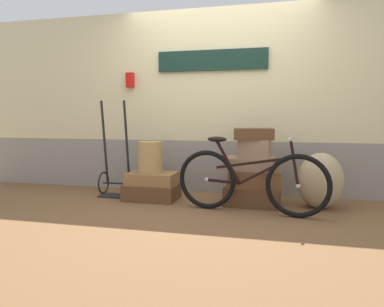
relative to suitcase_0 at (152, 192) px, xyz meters
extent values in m
cube|color=brown|center=(0.74, -0.20, -0.13)|extent=(9.07, 5.20, 0.06)
cube|color=gray|center=(0.74, 0.65, 0.26)|extent=(7.07, 0.20, 0.71)
cube|color=beige|center=(0.74, 0.65, 1.48)|extent=(7.07, 0.20, 1.74)
cube|color=#142D23|center=(0.66, 0.53, 1.67)|extent=(1.45, 0.04, 0.26)
cube|color=red|center=(-0.48, 0.51, 1.44)|extent=(0.10, 0.08, 0.20)
cube|color=brown|center=(0.00, 0.00, 0.00)|extent=(0.65, 0.46, 0.19)
cube|color=olive|center=(0.00, 0.00, 0.17)|extent=(0.60, 0.41, 0.14)
cube|color=brown|center=(1.25, 0.02, 0.01)|extent=(0.65, 0.49, 0.22)
cube|color=brown|center=(1.25, 0.03, 0.22)|extent=(0.64, 0.51, 0.20)
cube|color=#937051|center=(1.21, 0.03, 0.39)|extent=(0.59, 0.47, 0.14)
cube|color=#937051|center=(1.26, -0.01, 0.57)|extent=(0.37, 0.29, 0.21)
cube|color=brown|center=(1.24, 0.02, 0.74)|extent=(0.49, 0.40, 0.13)
cylinder|color=#A8844C|center=(-0.02, 0.01, 0.43)|extent=(0.30, 0.30, 0.39)
torus|color=black|center=(-0.73, 0.14, 0.05)|extent=(0.02, 0.30, 0.30)
torus|color=black|center=(-0.36, 0.14, 0.05)|extent=(0.02, 0.30, 0.30)
cylinder|color=black|center=(-0.54, 0.14, 0.05)|extent=(0.38, 0.02, 0.02)
cylinder|color=black|center=(-0.70, 0.14, 0.60)|extent=(0.03, 0.15, 1.09)
cylinder|color=black|center=(-0.39, 0.14, 0.60)|extent=(0.03, 0.15, 1.09)
cube|color=black|center=(-0.54, 0.03, -0.09)|extent=(0.34, 0.22, 0.02)
ellipsoid|color=tan|center=(2.00, 0.02, 0.22)|extent=(0.50, 0.42, 0.63)
torus|color=black|center=(0.75, -0.28, 0.23)|extent=(0.66, 0.15, 0.66)
sphere|color=#B2B2B7|center=(0.75, -0.28, 0.23)|extent=(0.05, 0.05, 0.05)
torus|color=black|center=(1.73, -0.42, 0.23)|extent=(0.66, 0.15, 0.66)
sphere|color=#B2B2B7|center=(1.73, -0.42, 0.23)|extent=(0.05, 0.05, 0.05)
cube|color=black|center=(1.38, -0.37, 0.37)|extent=(0.54, 0.11, 0.32)
cube|color=black|center=(1.00, -0.32, 0.44)|extent=(0.28, 0.07, 0.47)
cube|color=black|center=(0.94, -0.31, 0.22)|extent=(0.37, 0.08, 0.04)
cube|color=black|center=(1.26, -0.36, 0.45)|extent=(0.78, 0.14, 0.16)
cube|color=black|center=(1.68, -0.42, 0.46)|extent=(0.11, 0.04, 0.46)
ellipsoid|color=black|center=(0.87, -0.30, 0.69)|extent=(0.23, 0.12, 0.06)
cylinder|color=#A5A5AD|center=(1.64, -0.41, 0.72)|extent=(0.09, 0.46, 0.02)
camera|label=1|loc=(1.47, -4.06, 0.93)|focal=32.55mm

